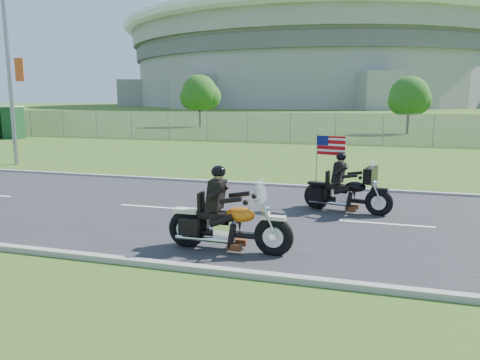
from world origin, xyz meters
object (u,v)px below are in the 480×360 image
(motorcycle_follow, at_px, (347,193))
(motorcycle_lead, at_px, (227,225))
(streetlight, at_px, (10,36))
(porta_toilet_a, at_px, (13,123))

(motorcycle_follow, bearing_deg, motorcycle_lead, -105.99)
(motorcycle_lead, xyz_separation_m, motorcycle_follow, (2.04, 3.90, 0.00))
(streetlight, relative_size, motorcycle_follow, 4.24)
(porta_toilet_a, bearing_deg, motorcycle_lead, -40.92)
(porta_toilet_a, relative_size, motorcycle_lead, 0.90)
(porta_toilet_a, height_order, motorcycle_lead, porta_toilet_a)
(streetlight, xyz_separation_m, motorcycle_lead, (12.94, -9.12, -5.09))
(streetlight, xyz_separation_m, porta_toilet_a, (-10.02, 10.78, -4.49))
(streetlight, bearing_deg, motorcycle_lead, -35.18)
(motorcycle_follow, bearing_deg, porta_toilet_a, 158.94)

